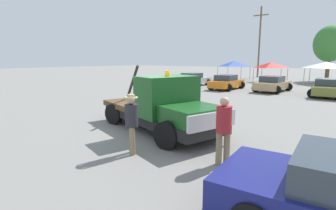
{
  "coord_description": "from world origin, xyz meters",
  "views": [
    {
      "loc": [
        6.32,
        -7.76,
        2.75
      ],
      "look_at": [
        0.5,
        0.0,
        1.05
      ],
      "focal_mm": 28.0,
      "sensor_mm": 36.0,
      "label": 1
    }
  ],
  "objects_px": {
    "tree_left": "(330,44)",
    "canopy_tent_blue": "(234,64)",
    "tow_truck": "(163,108)",
    "person_near_truck": "(224,126)",
    "utility_pole": "(260,41)",
    "parked_car_olive": "(327,88)",
    "person_at_hood": "(132,119)",
    "canopy_tent_white": "(326,65)",
    "canopy_tent_red": "(271,65)",
    "parked_car_orange": "(226,82)",
    "parked_car_silver": "(193,80)",
    "parked_car_tan": "(273,84)"
  },
  "relations": [
    {
      "from": "canopy_tent_blue",
      "to": "tree_left",
      "type": "height_order",
      "value": "tree_left"
    },
    {
      "from": "canopy_tent_white",
      "to": "utility_pole",
      "type": "bearing_deg",
      "value": 144.03
    },
    {
      "from": "tow_truck",
      "to": "parked_car_olive",
      "type": "height_order",
      "value": "tow_truck"
    },
    {
      "from": "parked_car_olive",
      "to": "utility_pole",
      "type": "bearing_deg",
      "value": 27.98
    },
    {
      "from": "person_near_truck",
      "to": "canopy_tent_red",
      "type": "height_order",
      "value": "canopy_tent_red"
    },
    {
      "from": "person_at_hood",
      "to": "tree_left",
      "type": "distance_m",
      "value": 33.68
    },
    {
      "from": "tree_left",
      "to": "canopy_tent_blue",
      "type": "bearing_deg",
      "value": -151.27
    },
    {
      "from": "parked_car_silver",
      "to": "tree_left",
      "type": "xyz_separation_m",
      "value": [
        10.49,
        15.27,
        3.96
      ]
    },
    {
      "from": "tow_truck",
      "to": "person_at_hood",
      "type": "relative_size",
      "value": 3.54
    },
    {
      "from": "parked_car_orange",
      "to": "tree_left",
      "type": "xyz_separation_m",
      "value": [
        6.27,
        16.23,
        3.96
      ]
    },
    {
      "from": "parked_car_tan",
      "to": "parked_car_silver",
      "type": "bearing_deg",
      "value": 92.68
    },
    {
      "from": "parked_car_silver",
      "to": "parked_car_tan",
      "type": "relative_size",
      "value": 0.99
    },
    {
      "from": "person_at_hood",
      "to": "tree_left",
      "type": "bearing_deg",
      "value": 36.87
    },
    {
      "from": "parked_car_tan",
      "to": "canopy_tent_blue",
      "type": "bearing_deg",
      "value": 41.87
    },
    {
      "from": "tow_truck",
      "to": "parked_car_tan",
      "type": "height_order",
      "value": "tow_truck"
    },
    {
      "from": "person_at_hood",
      "to": "canopy_tent_red",
      "type": "relative_size",
      "value": 0.56
    },
    {
      "from": "tow_truck",
      "to": "parked_car_orange",
      "type": "bearing_deg",
      "value": 123.3
    },
    {
      "from": "person_near_truck",
      "to": "parked_car_silver",
      "type": "xyz_separation_m",
      "value": [
        -11.57,
        17.32,
        -0.4
      ]
    },
    {
      "from": "parked_car_orange",
      "to": "canopy_tent_blue",
      "type": "relative_size",
      "value": 1.32
    },
    {
      "from": "canopy_tent_white",
      "to": "parked_car_silver",
      "type": "bearing_deg",
      "value": -138.1
    },
    {
      "from": "person_near_truck",
      "to": "parked_car_silver",
      "type": "bearing_deg",
      "value": 166.55
    },
    {
      "from": "parked_car_olive",
      "to": "person_at_hood",
      "type": "bearing_deg",
      "value": 165.86
    },
    {
      "from": "parked_car_olive",
      "to": "tree_left",
      "type": "bearing_deg",
      "value": 2.12
    },
    {
      "from": "person_at_hood",
      "to": "canopy_tent_blue",
      "type": "height_order",
      "value": "canopy_tent_blue"
    },
    {
      "from": "person_near_truck",
      "to": "utility_pole",
      "type": "distance_m",
      "value": 35.86
    },
    {
      "from": "tow_truck",
      "to": "person_near_truck",
      "type": "relative_size",
      "value": 3.47
    },
    {
      "from": "person_near_truck",
      "to": "canopy_tent_white",
      "type": "height_order",
      "value": "canopy_tent_white"
    },
    {
      "from": "canopy_tent_white",
      "to": "tree_left",
      "type": "height_order",
      "value": "tree_left"
    },
    {
      "from": "utility_pole",
      "to": "canopy_tent_blue",
      "type": "bearing_deg",
      "value": -96.9
    },
    {
      "from": "canopy_tent_white",
      "to": "parked_car_orange",
      "type": "bearing_deg",
      "value": -121.85
    },
    {
      "from": "person_at_hood",
      "to": "parked_car_orange",
      "type": "xyz_separation_m",
      "value": [
        -4.88,
        17.23,
        -0.4
      ]
    },
    {
      "from": "parked_car_orange",
      "to": "parked_car_olive",
      "type": "distance_m",
      "value": 7.99
    },
    {
      "from": "person_near_truck",
      "to": "parked_car_silver",
      "type": "distance_m",
      "value": 20.83
    },
    {
      "from": "person_at_hood",
      "to": "canopy_tent_red",
      "type": "bearing_deg",
      "value": 47.1
    },
    {
      "from": "parked_car_orange",
      "to": "canopy_tent_white",
      "type": "relative_size",
      "value": 1.19
    },
    {
      "from": "person_near_truck",
      "to": "utility_pole",
      "type": "bearing_deg",
      "value": 149.68
    },
    {
      "from": "parked_car_tan",
      "to": "canopy_tent_red",
      "type": "xyz_separation_m",
      "value": [
        -2.74,
        9.04,
        1.42
      ]
    },
    {
      "from": "person_at_hood",
      "to": "canopy_tent_red",
      "type": "distance_m",
      "value": 27.31
    },
    {
      "from": "parked_car_olive",
      "to": "tree_left",
      "type": "relative_size",
      "value": 0.68
    },
    {
      "from": "person_at_hood",
      "to": "utility_pole",
      "type": "xyz_separation_m",
      "value": [
        -7.85,
        34.93,
        4.4
      ]
    },
    {
      "from": "tow_truck",
      "to": "canopy_tent_blue",
      "type": "xyz_separation_m",
      "value": [
        -7.99,
        25.55,
        1.24
      ]
    },
    {
      "from": "parked_car_olive",
      "to": "canopy_tent_white",
      "type": "bearing_deg",
      "value": 3.22
    },
    {
      "from": "parked_car_silver",
      "to": "canopy_tent_white",
      "type": "relative_size",
      "value": 1.22
    },
    {
      "from": "parked_car_olive",
      "to": "canopy_tent_red",
      "type": "height_order",
      "value": "canopy_tent_red"
    },
    {
      "from": "parked_car_olive",
      "to": "canopy_tent_white",
      "type": "relative_size",
      "value": 1.29
    },
    {
      "from": "tree_left",
      "to": "parked_car_orange",
      "type": "bearing_deg",
      "value": -111.13
    },
    {
      "from": "tow_truck",
      "to": "tree_left",
      "type": "height_order",
      "value": "tree_left"
    },
    {
      "from": "parked_car_silver",
      "to": "canopy_tent_red",
      "type": "xyz_separation_m",
      "value": [
        5.37,
        8.84,
        1.42
      ]
    },
    {
      "from": "parked_car_orange",
      "to": "canopy_tent_white",
      "type": "distance_m",
      "value": 12.7
    },
    {
      "from": "person_near_truck",
      "to": "parked_car_olive",
      "type": "distance_m",
      "value": 16.5
    }
  ]
}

